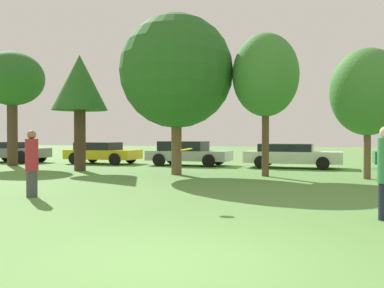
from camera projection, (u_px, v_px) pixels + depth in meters
ground_plane at (179, 265)px, 5.18m from camera, size 120.00×120.00×0.00m
person_thrower at (32, 163)px, 10.91m from camera, size 0.32×0.32×1.67m
frisbee at (186, 149)px, 9.70m from camera, size 0.27×0.27×0.07m
tree_0 at (12, 80)px, 22.66m from camera, size 3.29×3.29×5.90m
tree_1 at (80, 85)px, 19.24m from camera, size 2.43×2.43×5.11m
tree_2 at (176, 72)px, 17.34m from camera, size 4.50×4.50×6.36m
tree_3 at (266, 76)px, 16.59m from camera, size 2.52×2.52×5.43m
tree_4 at (368, 92)px, 15.51m from camera, size 2.62×2.62×4.65m
parked_car_grey at (12, 151)px, 25.55m from camera, size 4.15×2.00×1.20m
parked_car_yellow at (102, 152)px, 24.32m from camera, size 4.03×2.14×1.19m
parked_car_silver at (188, 153)px, 22.85m from camera, size 4.32×2.16×1.26m
parked_car_white at (291, 155)px, 21.08m from camera, size 4.58×2.12×1.16m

